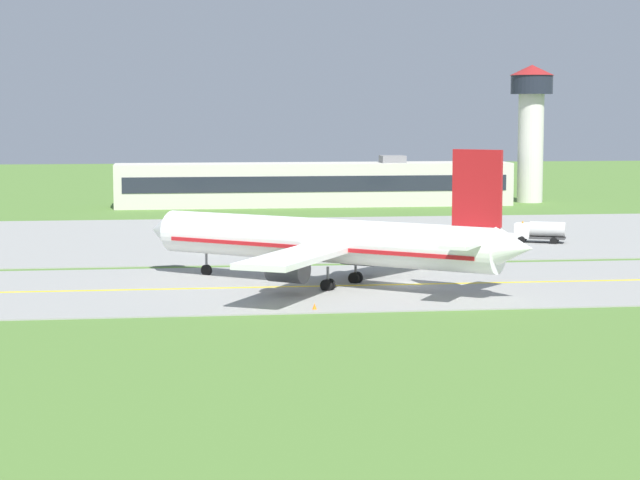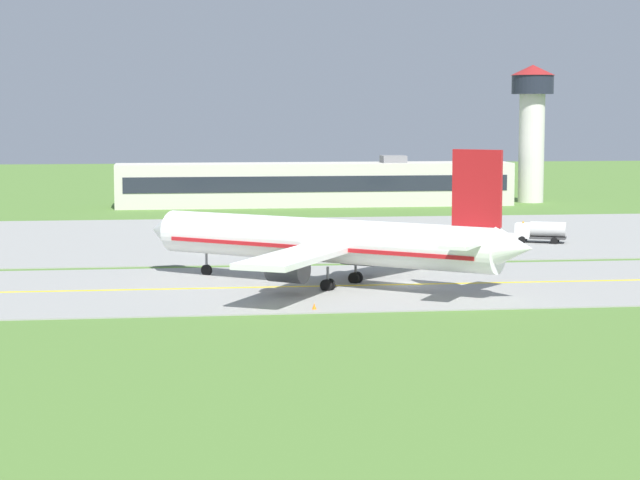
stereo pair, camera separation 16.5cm
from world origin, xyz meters
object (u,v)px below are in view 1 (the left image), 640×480
object	(u,v)px
service_truck_fuel	(540,231)
control_tower	(531,119)
service_truck_baggage	(217,236)
airplane_lead	(328,241)

from	to	relation	value
service_truck_fuel	control_tower	xyz separation A→B (m)	(18.08, 61.62, 12.87)
service_truck_baggage	service_truck_fuel	distance (m)	38.82
airplane_lead	service_truck_fuel	world-z (taller)	airplane_lead
airplane_lead	service_truck_fuel	xyz separation A→B (m)	(30.09, 31.10, -2.60)
airplane_lead	control_tower	xyz separation A→B (m)	(48.17, 92.72, 10.27)
service_truck_fuel	control_tower	bearing A→B (deg)	73.64
service_truck_fuel	service_truck_baggage	bearing A→B (deg)	-177.95
control_tower	service_truck_baggage	bearing A→B (deg)	-132.07
service_truck_baggage	control_tower	xyz separation A→B (m)	(56.87, 63.00, 12.87)
service_truck_fuel	control_tower	size ratio (longest dim) A/B	0.27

